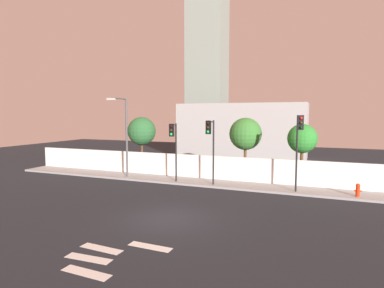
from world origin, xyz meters
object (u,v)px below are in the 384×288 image
Objects in this scene: roadside_tree_midleft at (245,134)px; roadside_tree_midright at (302,139)px; traffic_light_left at (211,138)px; traffic_light_center at (174,140)px; traffic_light_right at (299,137)px; roadside_tree_leftmost at (142,131)px; fire_hydrant at (358,190)px; street_lamp_curbside at (124,130)px.

roadside_tree_midleft is 1.10× the size of roadside_tree_midright.
traffic_light_center is at bearing 176.50° from traffic_light_left.
traffic_light_right is (5.70, 0.28, 0.22)m from traffic_light_left.
traffic_light_right is at bearing 2.85° from traffic_light_left.
traffic_light_right is at bearing -14.65° from roadside_tree_leftmost.
roadside_tree_midright reaches higher than fire_hydrant.
traffic_light_right is at bearing -171.79° from fire_hydrant.
street_lamp_curbside is at bearing -84.18° from roadside_tree_leftmost.
roadside_tree_midleft is at bearing 67.33° from traffic_light_left.
traffic_light_center reaches higher than fire_hydrant.
roadside_tree_midleft is at bearing 38.94° from traffic_light_center.
traffic_light_right is 3.53m from roadside_tree_midright.
roadside_tree_midright is (4.18, 0.00, -0.26)m from roadside_tree_midleft.
roadside_tree_midleft is at bearing 139.57° from traffic_light_right.
roadside_tree_midleft is at bearing 0.00° from roadside_tree_leftmost.
roadside_tree_leftmost is 9.30m from roadside_tree_midleft.
traffic_light_right is at bearing -40.43° from roadside_tree_midleft.
roadside_tree_leftmost is at bearing 169.91° from fire_hydrant.
traffic_light_left reaches higher than traffic_light_center.
roadside_tree_leftmost is 1.01× the size of roadside_tree_midleft.
traffic_light_right is 0.79× the size of street_lamp_curbside.
traffic_light_center is 8.60m from traffic_light_right.
roadside_tree_leftmost is (-0.32, 3.18, -0.27)m from street_lamp_curbside.
roadside_tree_midright is at bearing 88.94° from traffic_light_right.
fire_hydrant is (12.07, 0.61, -2.74)m from traffic_light_center.
street_lamp_curbside is 1.28× the size of roadside_tree_midleft.
traffic_light_center is (-2.89, 0.18, -0.19)m from traffic_light_left.
traffic_light_right is at bearing 0.71° from traffic_light_center.
roadside_tree_midright is (5.77, 3.79, -0.15)m from traffic_light_left.
roadside_tree_midleft is (4.47, 3.61, 0.30)m from traffic_light_center.
street_lamp_curbside is at bearing -160.51° from roadside_tree_midleft.
traffic_light_left reaches higher than roadside_tree_midright.
roadside_tree_leftmost is (-7.71, 3.79, 0.15)m from traffic_light_left.
roadside_tree_leftmost is at bearing 95.82° from street_lamp_curbside.
street_lamp_curbside is at bearing -179.41° from fire_hydrant.
traffic_light_center is 4.56m from street_lamp_curbside.
traffic_light_left is 6.90m from roadside_tree_midright.
fire_hydrant is 8.72m from roadside_tree_midleft.
traffic_light_left is at bearing -177.15° from traffic_light_right.
fire_hydrant is at bearing -41.38° from roadside_tree_midright.
roadside_tree_leftmost reaches higher than traffic_light_center.
fire_hydrant is 0.17× the size of roadside_tree_midleft.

